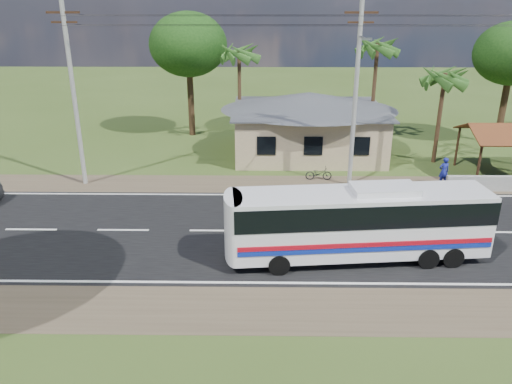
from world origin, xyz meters
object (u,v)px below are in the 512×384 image
(waiting_shed, at_px, (508,133))
(person, at_px, (444,171))
(coach_bus, at_px, (361,218))
(motorcycle, at_px, (319,173))

(waiting_shed, relative_size, person, 3.00)
(person, bearing_deg, coach_bus, 43.60)
(waiting_shed, xyz_separation_m, motorcycle, (-11.77, -1.18, -2.31))
(waiting_shed, bearing_deg, person, -155.58)
(motorcycle, bearing_deg, waiting_shed, -83.75)
(coach_bus, bearing_deg, person, 48.22)
(coach_bus, distance_m, motorcycle, 10.09)
(coach_bus, height_order, motorcycle, coach_bus)
(waiting_shed, height_order, coach_bus, waiting_shed)
(waiting_shed, height_order, person, waiting_shed)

